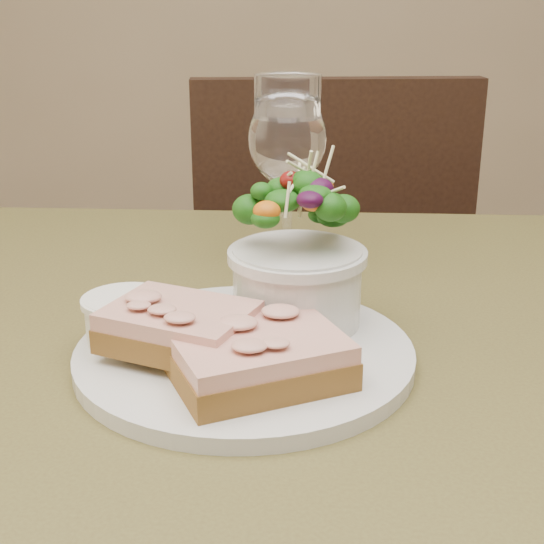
# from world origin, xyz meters

# --- Properties ---
(cafe_table) EXTENTS (0.80, 0.80, 0.75)m
(cafe_table) POSITION_xyz_m (0.00, 0.00, 0.65)
(cafe_table) COLOR #473D1E
(cafe_table) RESTS_ON ground
(chair_far) EXTENTS (0.46, 0.46, 0.90)m
(chair_far) POSITION_xyz_m (0.04, 0.74, 0.29)
(chair_far) COLOR black
(chair_far) RESTS_ON ground
(dinner_plate) EXTENTS (0.25, 0.25, 0.01)m
(dinner_plate) POSITION_xyz_m (-0.03, -0.02, 0.76)
(dinner_plate) COLOR silver
(dinner_plate) RESTS_ON cafe_table
(sandwich_front) EXTENTS (0.14, 0.12, 0.03)m
(sandwich_front) POSITION_xyz_m (-0.01, -0.07, 0.78)
(sandwich_front) COLOR #4F3515
(sandwich_front) RESTS_ON dinner_plate
(sandwich_back) EXTENTS (0.12, 0.11, 0.03)m
(sandwich_back) POSITION_xyz_m (-0.07, -0.04, 0.78)
(sandwich_back) COLOR #4F3515
(sandwich_back) RESTS_ON dinner_plate
(ramekin) EXTENTS (0.06, 0.06, 0.04)m
(ramekin) POSITION_xyz_m (-0.11, -0.02, 0.78)
(ramekin) COLOR silver
(ramekin) RESTS_ON dinner_plate
(salad_bowl) EXTENTS (0.10, 0.10, 0.13)m
(salad_bowl) POSITION_xyz_m (0.01, 0.02, 0.82)
(salad_bowl) COLOR silver
(salad_bowl) RESTS_ON dinner_plate
(garnish) EXTENTS (0.05, 0.04, 0.02)m
(garnish) POSITION_xyz_m (-0.10, 0.04, 0.77)
(garnish) COLOR #103A0A
(garnish) RESTS_ON dinner_plate
(wine_glass) EXTENTS (0.08, 0.08, 0.18)m
(wine_glass) POSITION_xyz_m (-0.00, 0.20, 0.87)
(wine_glass) COLOR white
(wine_glass) RESTS_ON cafe_table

